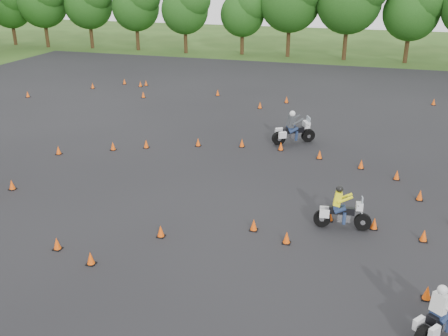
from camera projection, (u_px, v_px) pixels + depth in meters
ground at (194, 235)px, 18.92m from camera, size 140.00×140.00×0.00m
asphalt_pad at (236, 176)px, 24.24m from camera, size 62.00×62.00×0.00m
treeline at (363, 19)px, 47.28m from camera, size 87.07×32.72×10.93m
traffic_cones at (227, 169)px, 24.47m from camera, size 36.40×33.43×0.45m
rider_grey at (294, 127)px, 28.33m from camera, size 2.62×2.07×2.00m
rider_yellow at (343, 209)px, 19.07m from camera, size 2.26×0.89×1.70m
rider_white at (444, 310)px, 13.46m from camera, size 1.89×2.15×1.70m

